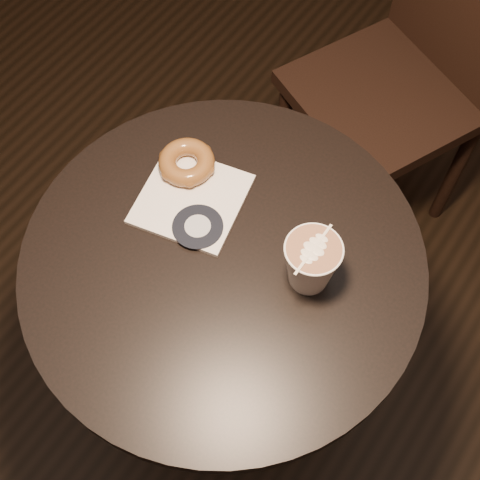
# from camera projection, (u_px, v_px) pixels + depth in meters

# --- Properties ---
(cafe_table) EXTENTS (0.70, 0.70, 0.75)m
(cafe_table) POSITION_uv_depth(u_px,v_px,m) (225.00, 304.00, 1.32)
(cafe_table) COLOR black
(cafe_table) RESTS_ON ground
(chair) EXTENTS (0.54, 0.54, 1.04)m
(chair) POSITION_uv_depth(u_px,v_px,m) (423.00, 50.00, 1.61)
(chair) COLOR black
(chair) RESTS_ON ground
(pastry_bag) EXTENTS (0.21, 0.21, 0.01)m
(pastry_bag) POSITION_uv_depth(u_px,v_px,m) (191.00, 199.00, 1.19)
(pastry_bag) COLOR white
(pastry_bag) RESTS_ON cafe_table
(doughnut) EXTENTS (0.10, 0.10, 0.03)m
(doughnut) POSITION_uv_depth(u_px,v_px,m) (187.00, 162.00, 1.21)
(doughnut) COLOR brown
(doughnut) RESTS_ON pastry_bag
(latte_cup) EXTENTS (0.09, 0.09, 0.10)m
(latte_cup) POSITION_uv_depth(u_px,v_px,m) (311.00, 264.00, 1.08)
(latte_cup) COLOR white
(latte_cup) RESTS_ON cafe_table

